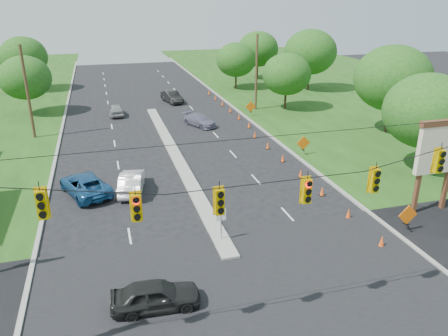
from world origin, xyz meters
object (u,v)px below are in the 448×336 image
object	(u,v)px
pylon_sign	(440,152)
black_sedan	(156,295)
white_sedan	(132,182)
blue_pickup	(85,185)

from	to	relation	value
pylon_sign	black_sedan	distance (m)	19.58
white_sedan	blue_pickup	bearing A→B (deg)	2.82
black_sedan	blue_pickup	size ratio (longest dim) A/B	0.77
pylon_sign	white_sedan	world-z (taller)	pylon_sign
pylon_sign	white_sedan	size ratio (longest dim) A/B	1.38
black_sedan	white_sedan	distance (m)	13.14
black_sedan	white_sedan	bearing A→B (deg)	2.85
black_sedan	white_sedan	size ratio (longest dim) A/B	0.90
pylon_sign	blue_pickup	world-z (taller)	pylon_sign
pylon_sign	blue_pickup	size ratio (longest dim) A/B	1.18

